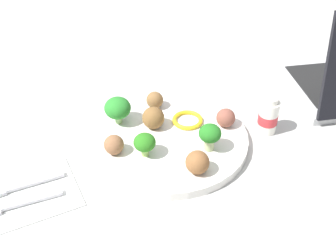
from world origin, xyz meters
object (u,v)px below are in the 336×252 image
broccoli_floret_back_right (210,135)px  pepper_ring_back_right (187,120)px  meatball_far_rim (153,118)px  meatball_mid_right (114,145)px  meatball_front_right (155,100)px  knife (13,188)px  meatball_front_left (226,118)px  napkin (20,196)px  yogurt_bottle (268,116)px  broccoli_floret_far_rim (118,108)px  fork (17,204)px  meatball_mid_left (197,162)px  plate (168,138)px  broccoli_floret_front_left (145,143)px

broccoli_floret_back_right → pepper_ring_back_right: 0.09m
pepper_ring_back_right → meatball_far_rim: bearing=-10.5°
meatball_far_rim → meatball_mid_right: size_ratio=1.18×
broccoli_floret_back_right → meatball_front_right: 0.15m
knife → meatball_front_left: bearing=179.1°
meatball_front_left → knife: size_ratio=0.24×
meatball_far_rim → napkin: (0.25, 0.06, -0.03)m
yogurt_bottle → broccoli_floret_far_rim: bearing=-25.0°
fork → meatball_front_left: bearing=-175.4°
knife → napkin: bearing=113.4°
meatball_mid_left → yogurt_bottle: yogurt_bottle is taller
meatball_far_rim → fork: meatball_far_rim is taller
fork → plate: bearing=-170.1°
broccoli_floret_back_right → meatball_front_right: broccoli_floret_back_right is taller
broccoli_floret_front_left → meatball_front_left: 0.16m
knife → yogurt_bottle: yogurt_bottle is taller
meatball_mid_left → meatball_mid_right: bearing=-42.4°
fork → yogurt_bottle: size_ratio=1.65×
broccoli_floret_back_right → meatball_front_right: size_ratio=1.52×
broccoli_floret_front_left → meatball_front_right: (-0.07, -0.12, -0.01)m
meatball_front_right → fork: 0.31m
fork → yogurt_bottle: yogurt_bottle is taller
plate → meatball_front_left: bearing=171.0°
knife → meatball_mid_right: bearing=-178.2°
broccoli_floret_front_left → meatball_mid_right: size_ratio=1.23×
broccoli_floret_front_left → meatball_mid_left: (-0.06, 0.07, -0.01)m
broccoli_floret_front_left → meatball_front_left: size_ratio=1.21×
broccoli_floret_back_right → fork: bearing=-2.8°
meatball_far_rim → napkin: bearing=14.0°
broccoli_floret_front_left → knife: size_ratio=0.28×
plate → broccoli_floret_back_right: 0.09m
meatball_mid_left → napkin: size_ratio=0.22×
knife → meatball_far_rim: bearing=-170.4°
plate → broccoli_floret_front_left: size_ratio=6.78×
pepper_ring_back_right → yogurt_bottle: bearing=153.5°
broccoli_floret_front_left → meatball_front_right: size_ratio=1.28×
broccoli_floret_far_rim → fork: size_ratio=0.42×
meatball_mid_left → broccoli_floret_back_right: bearing=-137.0°
knife → pepper_ring_back_right: bearing=-174.3°
broccoli_floret_back_right → napkin: (0.31, -0.03, -0.04)m
meatball_front_right → meatball_front_left: bearing=131.8°
plate → meatball_far_rim: bearing=-66.3°
meatball_front_left → meatball_mid_right: size_ratio=1.02×
meatball_far_rim → fork: bearing=17.3°
fork → meatball_mid_left: bearing=168.6°
meatball_far_rim → pepper_ring_back_right: size_ratio=0.71×
pepper_ring_back_right → yogurt_bottle: 0.14m
meatball_front_right → meatball_mid_left: bearing=88.0°
broccoli_floret_far_rim → meatball_mid_left: bearing=112.7°
napkin → knife: 0.02m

